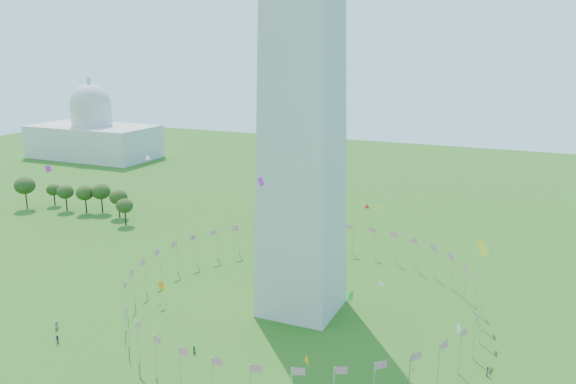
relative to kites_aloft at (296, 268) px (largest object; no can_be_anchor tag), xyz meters
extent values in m
cylinder|color=silver|center=(31.24, 24.16, -16.05)|extent=(0.24, 0.24, 9.00)
cylinder|color=silver|center=(30.64, 31.10, -16.05)|extent=(0.24, 0.24, 9.00)
cylinder|color=silver|center=(28.83, 37.84, -16.05)|extent=(0.24, 0.24, 9.00)
cylinder|color=silver|center=(25.88, 44.16, -16.05)|extent=(0.24, 0.24, 9.00)
cylinder|color=silver|center=(21.88, 49.87, -16.05)|extent=(0.24, 0.24, 9.00)
cylinder|color=silver|center=(16.95, 54.80, -16.05)|extent=(0.24, 0.24, 9.00)
cylinder|color=silver|center=(11.24, 58.80, -16.05)|extent=(0.24, 0.24, 9.00)
cylinder|color=silver|center=(4.92, 61.74, -16.05)|extent=(0.24, 0.24, 9.00)
cylinder|color=silver|center=(-1.81, 63.55, -16.05)|extent=(0.24, 0.24, 9.00)
cylinder|color=silver|center=(-8.76, 64.16, -16.05)|extent=(0.24, 0.24, 9.00)
cylinder|color=silver|center=(-15.70, 63.55, -16.05)|extent=(0.24, 0.24, 9.00)
cylinder|color=silver|center=(-22.44, 61.74, -16.05)|extent=(0.24, 0.24, 9.00)
cylinder|color=silver|center=(-28.76, 58.80, -16.05)|extent=(0.24, 0.24, 9.00)
cylinder|color=silver|center=(-34.47, 54.80, -16.05)|extent=(0.24, 0.24, 9.00)
cylinder|color=silver|center=(-39.40, 49.87, -16.05)|extent=(0.24, 0.24, 9.00)
cylinder|color=silver|center=(-43.40, 44.16, -16.05)|extent=(0.24, 0.24, 9.00)
cylinder|color=silver|center=(-46.34, 37.84, -16.05)|extent=(0.24, 0.24, 9.00)
cylinder|color=silver|center=(-48.15, 31.10, -16.05)|extent=(0.24, 0.24, 9.00)
cylinder|color=silver|center=(-48.76, 24.16, -16.05)|extent=(0.24, 0.24, 9.00)
cylinder|color=silver|center=(-48.15, 17.21, -16.05)|extent=(0.24, 0.24, 9.00)
cylinder|color=silver|center=(-46.34, 10.48, -16.05)|extent=(0.24, 0.24, 9.00)
cylinder|color=silver|center=(-43.40, 4.16, -16.05)|extent=(0.24, 0.24, 9.00)
cylinder|color=silver|center=(-39.40, -1.55, -16.05)|extent=(0.24, 0.24, 9.00)
cylinder|color=silver|center=(-34.47, -6.48, -16.05)|extent=(0.24, 0.24, 9.00)
cylinder|color=silver|center=(-28.76, -10.48, -16.05)|extent=(0.24, 0.24, 9.00)
cylinder|color=silver|center=(-22.44, -13.43, -16.05)|extent=(0.24, 0.24, 9.00)
cylinder|color=silver|center=(-15.70, -15.24, -16.05)|extent=(0.24, 0.24, 9.00)
cylinder|color=silver|center=(-8.76, -15.84, -16.05)|extent=(0.24, 0.24, 9.00)
cylinder|color=silver|center=(21.88, -1.55, -16.05)|extent=(0.24, 0.24, 9.00)
cylinder|color=silver|center=(25.88, 4.16, -16.05)|extent=(0.24, 0.24, 9.00)
cylinder|color=silver|center=(28.83, 10.48, -16.05)|extent=(0.24, 0.24, 9.00)
cylinder|color=silver|center=(30.64, 17.21, -16.05)|extent=(0.24, 0.24, 9.00)
imported|color=#173A23|center=(-20.88, -3.10, -19.74)|extent=(0.95, 0.91, 1.61)
imported|color=#39194D|center=(-49.16, -11.08, -19.70)|extent=(1.71, 1.30, 1.70)
imported|color=slate|center=(-53.74, -6.80, -19.57)|extent=(0.97, 1.13, 1.96)
imported|color=gray|center=(33.88, 12.16, -19.59)|extent=(0.80, 0.99, 1.92)
plane|color=white|center=(16.57, -2.64, 0.86)|extent=(1.81, 1.44, 1.99)
plane|color=yellow|center=(33.03, -21.38, 15.81)|extent=(1.61, 1.55, 1.85)
plane|color=#CC2699|center=(-47.30, -10.39, 16.53)|extent=(0.32, 1.52, 1.55)
plane|color=white|center=(-54.08, 28.59, 11.39)|extent=(0.71, 1.90, 1.83)
plane|color=blue|center=(-15.75, 17.99, -0.73)|extent=(1.23, 0.67, 1.40)
plane|color=#CC2699|center=(-5.24, -3.49, 16.46)|extent=(1.47, 1.14, 1.75)
plane|color=yellow|center=(9.00, 22.59, 6.94)|extent=(0.65, 1.13, 1.20)
plane|color=white|center=(30.75, -17.94, 3.14)|extent=(0.66, 1.37, 1.47)
plane|color=orange|center=(5.43, -8.08, -13.03)|extent=(1.21, 1.28, 1.76)
plane|color=green|center=(7.18, 10.98, -8.93)|extent=(1.43, 1.81, 2.06)
plane|color=orange|center=(-40.05, 12.57, -15.55)|extent=(1.31, 1.78, 2.06)
plane|color=red|center=(11.11, 6.46, 11.20)|extent=(0.96, 0.21, 0.97)
ellipsoid|color=#35511B|center=(-137.97, 61.23, -14.50)|extent=(7.74, 7.74, 12.09)
ellipsoid|color=#35511B|center=(-131.61, 68.83, -16.32)|extent=(5.41, 5.41, 8.45)
ellipsoid|color=#35511B|center=(-121.86, 65.22, -15.68)|extent=(6.23, 6.23, 9.74)
ellipsoid|color=#35511B|center=(-112.78, 65.77, -15.40)|extent=(6.59, 6.59, 10.30)
ellipsoid|color=#35511B|center=(-107.64, 68.56, -15.15)|extent=(6.91, 6.91, 10.80)
ellipsoid|color=#35511B|center=(-97.76, 66.37, -15.50)|extent=(6.46, 6.46, 10.10)
ellipsoid|color=#35511B|center=(-89.57, 59.78, -15.96)|extent=(5.87, 5.87, 9.18)
camera|label=1|loc=(37.10, -88.31, 38.74)|focal=35.00mm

